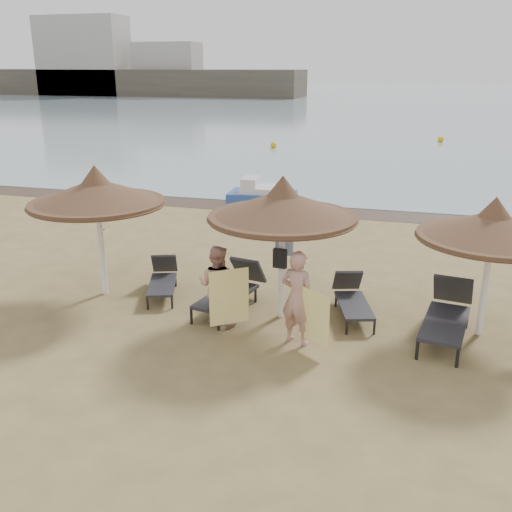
{
  "coord_description": "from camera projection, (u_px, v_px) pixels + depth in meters",
  "views": [
    {
      "loc": [
        2.44,
        -9.2,
        4.67
      ],
      "look_at": [
        -0.47,
        1.2,
        1.04
      ],
      "focal_mm": 40.0,
      "sensor_mm": 36.0,
      "label": 1
    }
  ],
  "objects": [
    {
      "name": "ground",
      "position": [
        263.0,
        332.0,
        10.51
      ],
      "size": [
        160.0,
        160.0,
        0.0
      ],
      "primitive_type": "plane",
      "color": "olive",
      "rests_on": "ground"
    },
    {
      "name": "lounger_far_left",
      "position": [
        163.0,
        278.0,
        12.22
      ],
      "size": [
        1.05,
        1.71,
        0.73
      ],
      "rotation": [
        0.0,
        0.0,
        0.35
      ],
      "color": "black",
      "rests_on": "ground"
    },
    {
      "name": "palapa_center",
      "position": [
        283.0,
        206.0,
        10.46
      ],
      "size": [
        2.81,
        2.81,
        2.78
      ],
      "rotation": [
        0.0,
        0.0,
        -0.04
      ],
      "color": "white",
      "rests_on": "ground"
    },
    {
      "name": "lounger_near_left",
      "position": [
        233.0,
        289.0,
        11.47
      ],
      "size": [
        1.04,
        2.07,
        0.89
      ],
      "rotation": [
        0.0,
        0.0,
        -0.2
      ],
      "color": "black",
      "rests_on": "ground"
    },
    {
      "name": "sea",
      "position": [
        404.0,
        98.0,
        83.53
      ],
      "size": [
        200.0,
        140.0,
        0.03
      ],
      "primitive_type": "cube",
      "color": "gray",
      "rests_on": "ground"
    },
    {
      "name": "lounger_near_right",
      "position": [
        352.0,
        298.0,
        11.16
      ],
      "size": [
        1.02,
        1.77,
        0.75
      ],
      "rotation": [
        0.0,
        0.0,
        0.3
      ],
      "color": "black",
      "rests_on": "ground"
    },
    {
      "name": "pedal_boat",
      "position": [
        261.0,
        197.0,
        19.49
      ],
      "size": [
        2.31,
        1.44,
        1.04
      ],
      "rotation": [
        0.0,
        0.0,
        0.05
      ],
      "color": "#24479D",
      "rests_on": "ground"
    },
    {
      "name": "wet_sand_strip",
      "position": [
        335.0,
        212.0,
        19.09
      ],
      "size": [
        200.0,
        1.6,
        0.01
      ],
      "primitive_type": "cube",
      "color": "#45362B",
      "rests_on": "ground"
    },
    {
      "name": "bag_dark",
      "position": [
        280.0,
        258.0,
        10.62
      ],
      "size": [
        0.27,
        0.11,
        0.37
      ],
      "rotation": [
        0.0,
        0.0,
        -0.08
      ],
      "color": "black",
      "rests_on": "ground"
    },
    {
      "name": "buoy_left",
      "position": [
        274.0,
        145.0,
        33.58
      ],
      "size": [
        0.37,
        0.37,
        0.37
      ],
      "primitive_type": "sphere",
      "color": "#DCAB07",
      "rests_on": "ground"
    },
    {
      "name": "lounger_far_right",
      "position": [
        447.0,
        313.0,
        10.26
      ],
      "size": [
        1.02,
        2.21,
        0.95
      ],
      "rotation": [
        0.0,
        0.0,
        -0.15
      ],
      "color": "black",
      "rests_on": "ground"
    },
    {
      "name": "towel_right",
      "position": [
        315.0,
        317.0,
        9.58
      ],
      "size": [
        0.56,
        0.39,
        0.94
      ],
      "rotation": [
        0.0,
        0.0,
        -0.6
      ],
      "color": "yellow",
      "rests_on": "ground"
    },
    {
      "name": "palapa_right",
      "position": [
        493.0,
        226.0,
        9.78
      ],
      "size": [
        2.59,
        2.59,
        2.56
      ],
      "rotation": [
        0.0,
        0.0,
        0.15
      ],
      "color": "white",
      "rests_on": "ground"
    },
    {
      "name": "person_right",
      "position": [
        298.0,
        290.0,
        9.79
      ],
      "size": [
        1.05,
        0.84,
        1.99
      ],
      "primitive_type": "imported",
      "rotation": [
        0.0,
        0.0,
        2.84
      ],
      "color": "tan",
      "rests_on": "ground"
    },
    {
      "name": "buoy_mid",
      "position": [
        441.0,
        139.0,
        36.13
      ],
      "size": [
        0.38,
        0.38,
        0.38
      ],
      "primitive_type": "sphere",
      "color": "#DCAB07",
      "rests_on": "ground"
    },
    {
      "name": "towel_left",
      "position": [
        229.0,
        297.0,
        10.21
      ],
      "size": [
        0.61,
        0.47,
        1.05
      ],
      "rotation": [
        0.0,
        0.0,
        0.66
      ],
      "color": "yellow",
      "rests_on": "ground"
    },
    {
      "name": "far_shore",
      "position": [
        236.0,
        77.0,
        87.04
      ],
      "size": [
        150.0,
        54.8,
        12.0
      ],
      "color": "brown",
      "rests_on": "ground"
    },
    {
      "name": "person_left",
      "position": [
        217.0,
        279.0,
        10.56
      ],
      "size": [
        0.87,
        0.6,
        1.8
      ],
      "primitive_type": "imported",
      "rotation": [
        0.0,
        0.0,
        3.07
      ],
      "color": "tan",
      "rests_on": "ground"
    },
    {
      "name": "bag_patterned",
      "position": [
        284.0,
        244.0,
        10.88
      ],
      "size": [
        0.36,
        0.2,
        0.43
      ],
      "rotation": [
        0.0,
        0.0,
        0.27
      ],
      "color": "white",
      "rests_on": "ground"
    },
    {
      "name": "palapa_left",
      "position": [
        96.0,
        193.0,
        11.58
      ],
      "size": [
        2.8,
        2.8,
        2.78
      ],
      "rotation": [
        0.0,
        0.0,
        -0.13
      ],
      "color": "white",
      "rests_on": "ground"
    }
  ]
}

